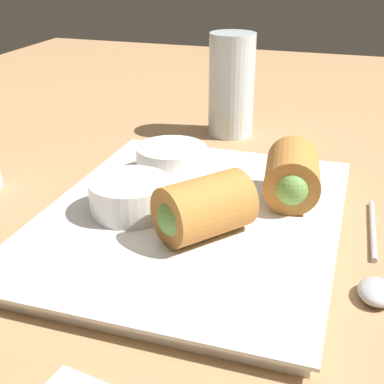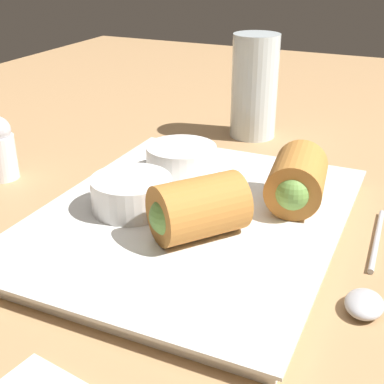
# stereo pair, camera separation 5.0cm
# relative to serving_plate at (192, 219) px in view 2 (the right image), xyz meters

# --- Properties ---
(table_surface) EXTENTS (1.80, 1.40, 0.02)m
(table_surface) POSITION_rel_serving_plate_xyz_m (-0.01, -0.02, -0.02)
(table_surface) COLOR #A87F54
(table_surface) RESTS_ON ground
(serving_plate) EXTENTS (0.33, 0.27, 0.01)m
(serving_plate) POSITION_rel_serving_plate_xyz_m (0.00, 0.00, 0.00)
(serving_plate) COLOR silver
(serving_plate) RESTS_ON table_surface
(roll_front_left) EXTENTS (0.09, 0.09, 0.05)m
(roll_front_left) POSITION_rel_serving_plate_xyz_m (-0.04, -0.02, 0.03)
(roll_front_left) COLOR #B77533
(roll_front_left) RESTS_ON serving_plate
(roll_front_right) EXTENTS (0.09, 0.06, 0.05)m
(roll_front_right) POSITION_rel_serving_plate_xyz_m (0.05, -0.08, 0.03)
(roll_front_right) COLOR #B77533
(roll_front_right) RESTS_ON serving_plate
(dipping_bowl_near) EXTENTS (0.07, 0.07, 0.03)m
(dipping_bowl_near) POSITION_rel_serving_plate_xyz_m (-0.02, 0.05, 0.02)
(dipping_bowl_near) COLOR white
(dipping_bowl_near) RESTS_ON serving_plate
(dipping_bowl_far) EXTENTS (0.07, 0.07, 0.03)m
(dipping_bowl_far) POSITION_rel_serving_plate_xyz_m (0.08, 0.05, 0.02)
(dipping_bowl_far) COLOR white
(dipping_bowl_far) RESTS_ON serving_plate
(spoon) EXTENTS (0.18, 0.03, 0.01)m
(spoon) POSITION_rel_serving_plate_xyz_m (-0.04, -0.16, -0.00)
(spoon) COLOR #B2B2B7
(spoon) RESTS_ON table_surface
(drinking_glass) EXTENTS (0.06, 0.06, 0.14)m
(drinking_glass) POSITION_rel_serving_plate_xyz_m (0.27, 0.03, 0.06)
(drinking_glass) COLOR silver
(drinking_glass) RESTS_ON table_surface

